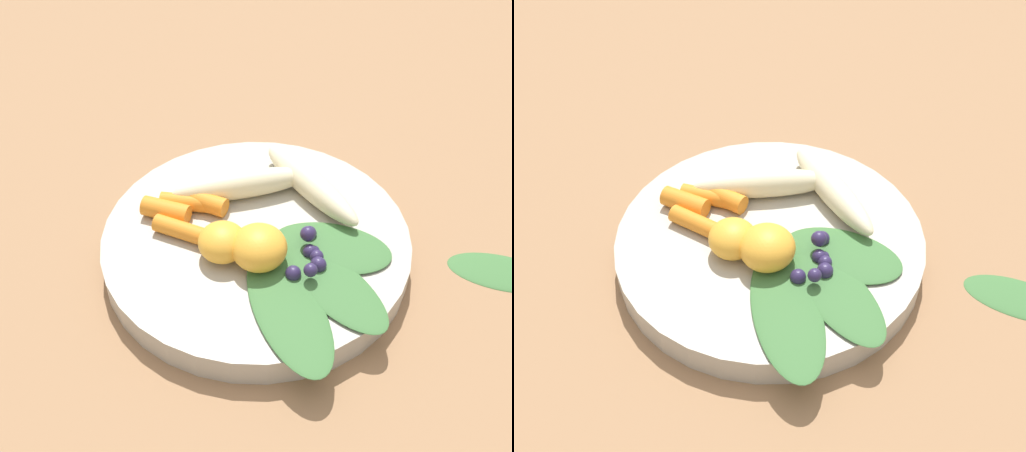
# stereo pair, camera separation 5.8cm
# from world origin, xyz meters

# --- Properties ---
(ground_plane) EXTENTS (2.40, 2.40, 0.00)m
(ground_plane) POSITION_xyz_m (0.00, 0.00, 0.00)
(ground_plane) COLOR #99704C
(bowl) EXTENTS (0.29, 0.29, 0.03)m
(bowl) POSITION_xyz_m (0.00, 0.00, 0.01)
(bowl) COLOR #B2AD9E
(bowl) RESTS_ON ground_plane
(banana_peeled_left) EXTENTS (0.14, 0.07, 0.03)m
(banana_peeled_left) POSITION_xyz_m (0.02, -0.05, 0.04)
(banana_peeled_left) COLOR beige
(banana_peeled_left) RESTS_ON bowl
(banana_peeled_right) EXTENTS (0.11, 0.12, 0.03)m
(banana_peeled_right) POSITION_xyz_m (-0.05, -0.06, 0.04)
(banana_peeled_right) COLOR beige
(banana_peeled_right) RESTS_ON bowl
(orange_segment_near) EXTENTS (0.05, 0.05, 0.04)m
(orange_segment_near) POSITION_xyz_m (-0.01, 0.04, 0.05)
(orange_segment_near) COLOR #F4A833
(orange_segment_near) RESTS_ON bowl
(orange_segment_far) EXTENTS (0.04, 0.04, 0.03)m
(orange_segment_far) POSITION_xyz_m (0.03, 0.03, 0.04)
(orange_segment_far) COLOR #F4A833
(orange_segment_far) RESTS_ON bowl
(carrot_front) EXTENTS (0.05, 0.03, 0.02)m
(carrot_front) POSITION_xyz_m (0.05, -0.03, 0.04)
(carrot_front) COLOR orange
(carrot_front) RESTS_ON bowl
(carrot_mid_left) EXTENTS (0.05, 0.02, 0.02)m
(carrot_mid_left) POSITION_xyz_m (0.07, -0.03, 0.04)
(carrot_mid_left) COLOR orange
(carrot_mid_left) RESTS_ON bowl
(carrot_mid_right) EXTENTS (0.05, 0.03, 0.02)m
(carrot_mid_right) POSITION_xyz_m (0.09, -0.01, 0.04)
(carrot_mid_right) COLOR orange
(carrot_mid_right) RESTS_ON bowl
(carrot_rear) EXTENTS (0.06, 0.03, 0.02)m
(carrot_rear) POSITION_xyz_m (0.06, 0.01, 0.04)
(carrot_rear) COLOR orange
(carrot_rear) RESTS_ON bowl
(blueberry_pile) EXTENTS (0.03, 0.06, 0.03)m
(blueberry_pile) POSITION_xyz_m (-0.05, 0.03, 0.04)
(blueberry_pile) COLOR #2D234C
(blueberry_pile) RESTS_ON bowl
(coconut_shred_patch) EXTENTS (0.04, 0.04, 0.00)m
(coconut_shred_patch) POSITION_xyz_m (-0.04, 0.05, 0.03)
(coconut_shred_patch) COLOR white
(coconut_shred_patch) RESTS_ON bowl
(kale_leaf_left) EXTENTS (0.11, 0.15, 0.00)m
(kale_leaf_left) POSITION_xyz_m (-0.04, 0.09, 0.03)
(kale_leaf_left) COLOR #3D7038
(kale_leaf_left) RESTS_ON bowl
(kale_leaf_right) EXTENTS (0.13, 0.13, 0.00)m
(kale_leaf_right) POSITION_xyz_m (-0.07, 0.05, 0.03)
(kale_leaf_right) COLOR #3D7038
(kale_leaf_right) RESTS_ON bowl
(kale_leaf_rear) EXTENTS (0.11, 0.07, 0.00)m
(kale_leaf_rear) POSITION_xyz_m (-0.07, 0.01, 0.03)
(kale_leaf_rear) COLOR #3D7038
(kale_leaf_rear) RESTS_ON bowl
(kale_leaf_stray) EXTENTS (0.10, 0.06, 0.01)m
(kale_leaf_stray) POSITION_xyz_m (-0.23, -0.01, 0.00)
(kale_leaf_stray) COLOR #3D7038
(kale_leaf_stray) RESTS_ON ground_plane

